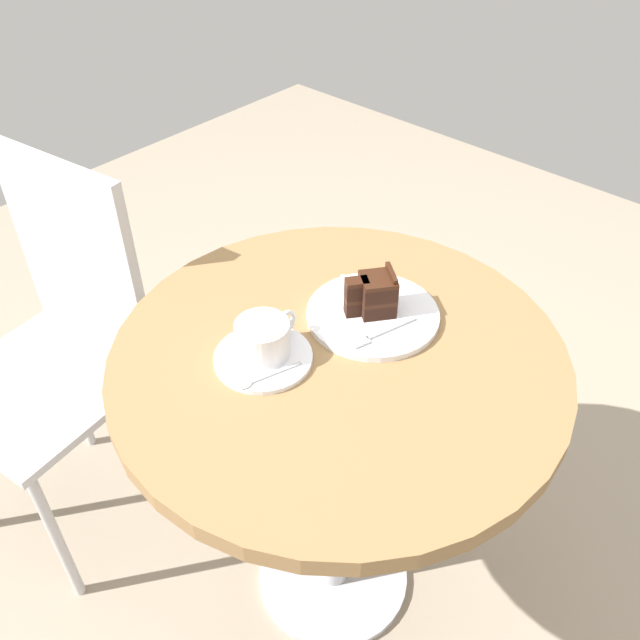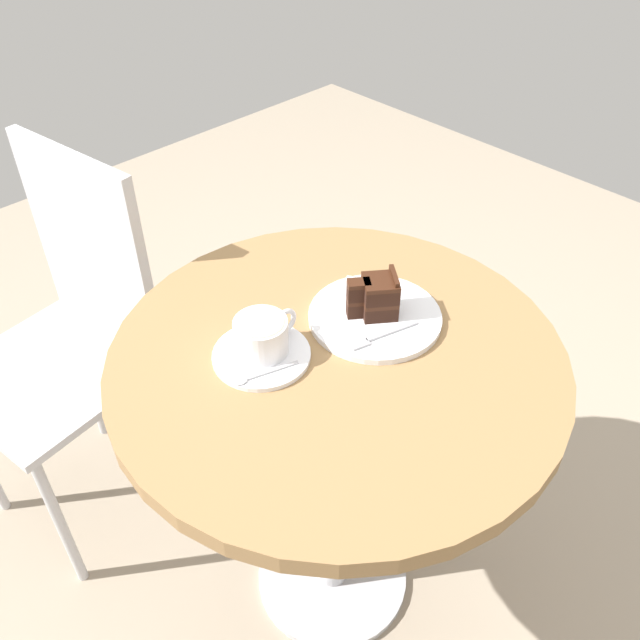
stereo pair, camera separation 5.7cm
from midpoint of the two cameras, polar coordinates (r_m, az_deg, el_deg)
name	(u,v)px [view 2 (the right image)]	position (r m, az deg, el deg)	size (l,w,h in m)	color
ground_plane	(332,578)	(1.74, 2.02, -20.92)	(4.40, 4.40, 0.01)	gray
cafe_table	(336,401)	(1.23, 2.69, -6.87)	(0.78, 0.78, 0.74)	olive
saucer	(262,355)	(1.14, -3.53, -3.00)	(0.17, 0.17, 0.01)	white
coffee_cup	(262,335)	(1.12, -3.46, -1.29)	(0.12, 0.09, 0.06)	white
teaspoon	(258,375)	(1.09, -3.73, -4.68)	(0.11, 0.04, 0.00)	#B7B7BC
cake_plate	(375,317)	(1.21, 5.98, 0.25)	(0.24, 0.24, 0.01)	white
cake_slice	(377,297)	(1.19, 6.18, 1.93)	(0.10, 0.09, 0.08)	black
fork	(376,337)	(1.16, 6.11, -1.47)	(0.13, 0.05, 0.00)	#B7B7BC
napkin	(372,310)	(1.23, 5.75, 0.78)	(0.22, 0.21, 0.00)	beige
cafe_chair	(73,323)	(1.58, -19.10, -0.22)	(0.43, 0.43, 0.93)	#BCBCC1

